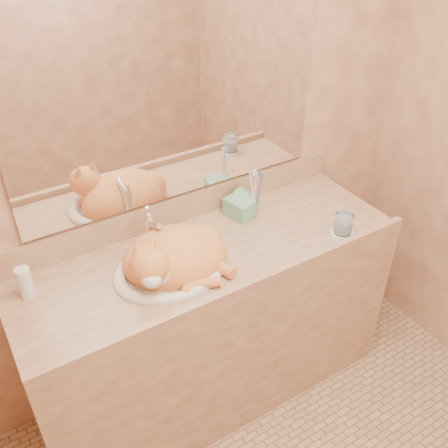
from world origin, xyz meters
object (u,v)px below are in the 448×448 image
sink_basin (170,257)px  toothbrush_cup (255,206)px  vanity_counter (212,325)px  water_glass (344,223)px  soap_dispenser (250,204)px  cat (173,256)px

sink_basin → toothbrush_cup: size_ratio=4.05×
vanity_counter → toothbrush_cup: 0.57m
sink_basin → water_glass: 0.74m
vanity_counter → sink_basin: sink_basin is taller
vanity_counter → toothbrush_cup: bearing=21.8°
toothbrush_cup → soap_dispenser: bearing=-151.1°
toothbrush_cup → sink_basin: bearing=-164.1°
vanity_counter → cat: cat is taller
soap_dispenser → water_glass: (0.28, -0.28, -0.04)m
sink_basin → toothbrush_cup: 0.51m
vanity_counter → soap_dispenser: 0.58m
vanity_counter → soap_dispenser: bearing=20.3°
vanity_counter → soap_dispenser: size_ratio=8.62×
sink_basin → soap_dispenser: (0.44, 0.11, 0.02)m
soap_dispenser → vanity_counter: bearing=-173.9°
cat → toothbrush_cup: 0.50m
cat → soap_dispenser: bearing=27.3°
sink_basin → vanity_counter: bearing=-0.8°
soap_dispenser → toothbrush_cup: (0.05, 0.03, -0.04)m
vanity_counter → cat: 0.52m
soap_dispenser → toothbrush_cup: size_ratio=1.72×
sink_basin → toothbrush_cup: (0.49, 0.14, -0.02)m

